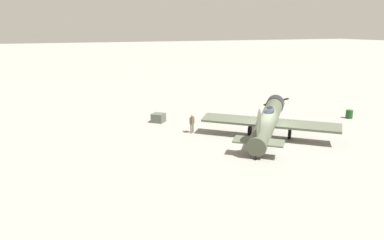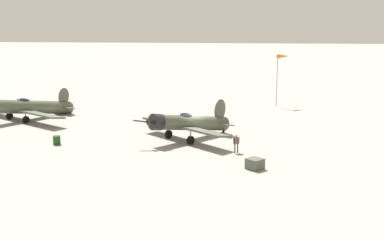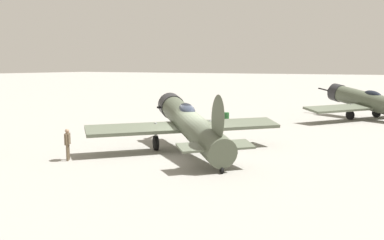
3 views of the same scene
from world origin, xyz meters
name	(u,v)px [view 2 (image 2 of 3)]	position (x,y,z in m)	size (l,w,h in m)	color
ground_plane	(192,139)	(0.00, 0.00, 0.00)	(400.00, 400.00, 0.00)	gray
airplane_foreground	(188,123)	(0.35, -0.32, 1.57)	(9.05, 9.11, 3.48)	#4C5442
airplane_mid_apron	(28,107)	(-7.19, -19.16, 1.40)	(10.93, 12.21, 3.30)	#4C5442
ground_crew_mechanic	(236,142)	(4.60, 4.21, 0.95)	(0.41, 0.52, 1.56)	brown
equipment_crate	(255,164)	(9.11, 5.70, 0.41)	(1.52, 1.52, 0.82)	#4C5647
fuel_drum	(57,140)	(3.46, -11.75, 0.40)	(0.68, 0.68, 0.80)	#19471E
windsock_mast	(283,59)	(-19.53, 9.51, 6.07)	(1.42, 1.81, 6.68)	gray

